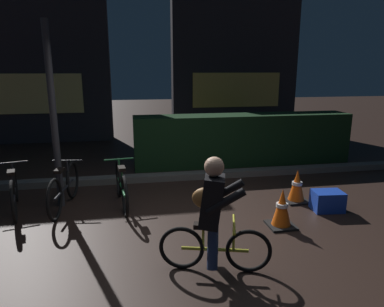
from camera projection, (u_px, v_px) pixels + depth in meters
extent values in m
plane|color=black|center=(185.00, 231.00, 4.63)|extent=(40.00, 40.00, 0.00)
cube|color=#56544F|center=(167.00, 177.00, 6.72)|extent=(12.00, 0.24, 0.12)
cube|color=black|center=(243.00, 139.00, 7.77)|extent=(4.80, 0.70, 1.11)
cube|color=#262328|center=(14.00, 63.00, 9.67)|extent=(5.17, 0.50, 4.44)
cube|color=#F2D172|center=(15.00, 94.00, 9.61)|extent=(3.62, 0.04, 1.10)
cube|color=#262328|center=(235.00, 68.00, 11.49)|extent=(4.16, 0.50, 4.22)
cube|color=#E5B751|center=(237.00, 90.00, 11.40)|extent=(2.91, 0.04, 1.10)
cylinder|color=#2D2D33|center=(54.00, 118.00, 5.14)|extent=(0.10, 0.10, 2.77)
torus|color=black|center=(15.00, 183.00, 5.60)|extent=(0.20, 0.60, 0.61)
torus|color=black|center=(13.00, 202.00, 4.80)|extent=(0.20, 0.60, 0.61)
cylinder|color=black|center=(14.00, 192.00, 5.20)|extent=(0.27, 0.89, 0.04)
cylinder|color=black|center=(13.00, 184.00, 5.02)|extent=(0.03, 0.03, 0.34)
cube|color=black|center=(11.00, 172.00, 4.98)|extent=(0.15, 0.22, 0.05)
cylinder|color=black|center=(13.00, 175.00, 5.38)|extent=(0.03, 0.03, 0.38)
cylinder|color=black|center=(11.00, 163.00, 5.33)|extent=(0.45, 0.14, 0.02)
torus|color=black|center=(73.00, 180.00, 5.76)|extent=(0.12, 0.61, 0.61)
torus|color=black|center=(55.00, 200.00, 4.88)|extent=(0.12, 0.61, 0.61)
cylinder|color=black|center=(64.00, 189.00, 5.32)|extent=(0.15, 0.90, 0.04)
cylinder|color=black|center=(60.00, 182.00, 5.13)|extent=(0.03, 0.03, 0.34)
cube|color=black|center=(59.00, 171.00, 5.09)|extent=(0.12, 0.21, 0.05)
cylinder|color=black|center=(68.00, 172.00, 5.51)|extent=(0.03, 0.03, 0.38)
cylinder|color=black|center=(67.00, 161.00, 5.47)|extent=(0.46, 0.08, 0.02)
torus|color=black|center=(119.00, 178.00, 5.85)|extent=(0.12, 0.61, 0.60)
torus|color=black|center=(125.00, 196.00, 5.02)|extent=(0.12, 0.61, 0.60)
cylinder|color=#236B38|center=(122.00, 187.00, 5.43)|extent=(0.15, 0.89, 0.04)
cylinder|color=#236B38|center=(122.00, 179.00, 5.25)|extent=(0.03, 0.03, 0.34)
cube|color=black|center=(122.00, 168.00, 5.21)|extent=(0.12, 0.21, 0.05)
cylinder|color=#236B38|center=(119.00, 171.00, 5.62)|extent=(0.03, 0.03, 0.38)
cylinder|color=#236B38|center=(119.00, 159.00, 5.57)|extent=(0.46, 0.08, 0.02)
cube|color=black|center=(281.00, 225.00, 4.75)|extent=(0.36, 0.36, 0.03)
cone|color=#EA560F|center=(282.00, 207.00, 4.69)|extent=(0.26, 0.26, 0.51)
cylinder|color=white|center=(282.00, 205.00, 4.68)|extent=(0.16, 0.16, 0.05)
cube|color=black|center=(296.00, 200.00, 5.65)|extent=(0.36, 0.36, 0.03)
cone|color=#EA560F|center=(297.00, 185.00, 5.58)|extent=(0.26, 0.26, 0.50)
cylinder|color=white|center=(297.00, 183.00, 5.58)|extent=(0.16, 0.16, 0.05)
cube|color=#193DB7|center=(327.00, 201.00, 5.26)|extent=(0.47, 0.36, 0.30)
torus|color=black|center=(249.00, 251.00, 3.64)|extent=(0.48, 0.17, 0.48)
torus|color=black|center=(182.00, 248.00, 3.70)|extent=(0.48, 0.17, 0.48)
cylinder|color=gold|center=(215.00, 249.00, 3.67)|extent=(0.69, 0.22, 0.04)
cylinder|color=gold|center=(203.00, 237.00, 3.65)|extent=(0.03, 0.03, 0.26)
cube|color=black|center=(203.00, 226.00, 3.62)|extent=(0.22, 0.15, 0.05)
cylinder|color=gold|center=(234.00, 237.00, 3.62)|extent=(0.03, 0.03, 0.30)
cylinder|color=gold|center=(234.00, 224.00, 3.58)|extent=(0.15, 0.45, 0.02)
cylinder|color=navy|center=(213.00, 240.00, 3.75)|extent=(0.16, 0.23, 0.42)
cylinder|color=navy|center=(213.00, 249.00, 3.56)|extent=(0.16, 0.23, 0.42)
cube|color=black|center=(212.00, 201.00, 3.54)|extent=(0.34, 0.38, 0.54)
sphere|color=tan|center=(214.00, 167.00, 3.46)|extent=(0.20, 0.20, 0.20)
cylinder|color=black|center=(226.00, 192.00, 3.65)|extent=(0.40, 0.18, 0.29)
cylinder|color=black|center=(226.00, 202.00, 3.38)|extent=(0.40, 0.18, 0.29)
ellipsoid|color=brown|center=(207.00, 198.00, 3.75)|extent=(0.35, 0.24, 0.24)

